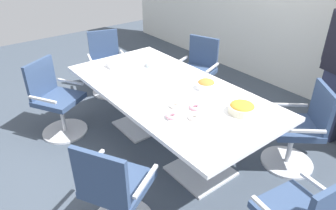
% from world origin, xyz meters
% --- Properties ---
extents(ground_plane, '(10.00, 10.00, 0.01)m').
position_xyz_m(ground_plane, '(0.00, 0.00, -0.01)').
color(ground_plane, '#3D4754').
extents(conference_table, '(2.40, 1.20, 0.75)m').
position_xyz_m(conference_table, '(0.00, 0.00, 0.63)').
color(conference_table, white).
rests_on(conference_table, ground).
extents(office_chair_0, '(0.74, 0.74, 0.91)m').
position_xyz_m(office_chair_0, '(-1.06, -0.85, 0.41)').
color(office_chair_0, silver).
rests_on(office_chair_0, ground).
extents(office_chair_1, '(0.74, 0.74, 0.91)m').
position_xyz_m(office_chair_1, '(0.64, -1.02, 0.41)').
color(office_chair_1, silver).
rests_on(office_chair_1, ground).
extents(office_chair_3, '(0.76, 0.76, 0.91)m').
position_xyz_m(office_chair_3, '(1.05, 0.87, 0.41)').
color(office_chair_3, silver).
rests_on(office_chair_3, ground).
extents(office_chair_4, '(0.69, 0.69, 0.91)m').
position_xyz_m(office_chair_4, '(-0.63, 1.02, 0.41)').
color(office_chair_4, silver).
rests_on(office_chair_4, ground).
extents(office_chair_5, '(0.67, 0.67, 0.91)m').
position_xyz_m(office_chair_5, '(-1.69, 0.16, 0.41)').
color(office_chair_5, silver).
rests_on(office_chair_5, ground).
extents(snack_bowl_chips_orange, '(0.24, 0.24, 0.10)m').
position_xyz_m(snack_bowl_chips_orange, '(0.79, 0.22, 0.80)').
color(snack_bowl_chips_orange, beige).
rests_on(snack_bowl_chips_orange, conference_table).
extents(snack_bowl_pretzels, '(0.19, 0.19, 0.10)m').
position_xyz_m(snack_bowl_pretzels, '(0.25, 0.31, 0.80)').
color(snack_bowl_pretzels, white).
rests_on(snack_bowl_pretzels, conference_table).
extents(donut_platter, '(0.37, 0.37, 0.04)m').
position_xyz_m(donut_platter, '(0.49, -0.21, 0.77)').
color(donut_platter, white).
rests_on(donut_platter, conference_table).
extents(plate_stack, '(0.20, 0.20, 0.05)m').
position_xyz_m(plate_stack, '(-0.57, 0.24, 0.78)').
color(plate_stack, white).
rests_on(plate_stack, conference_table).
extents(napkin_pile, '(0.15, 0.15, 0.06)m').
position_xyz_m(napkin_pile, '(-0.86, -0.16, 0.78)').
color(napkin_pile, white).
rests_on(napkin_pile, conference_table).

